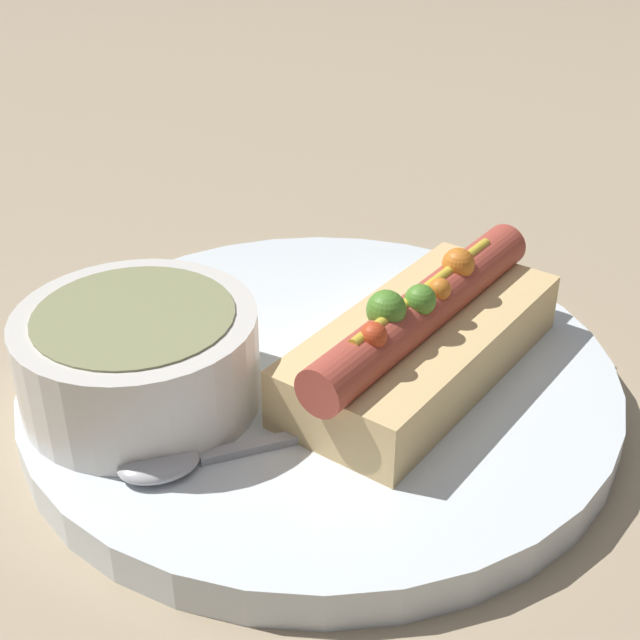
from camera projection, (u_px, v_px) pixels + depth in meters
name	position (u px, v px, depth m)	size (l,w,h in m)	color
ground_plane	(320.00, 397.00, 0.45)	(4.00, 4.00, 0.00)	tan
dinner_plate	(320.00, 381.00, 0.44)	(0.29, 0.29, 0.02)	white
hot_dog	(422.00, 337.00, 0.42)	(0.17, 0.11, 0.06)	#E5C17F
soup_bowl	(138.00, 354.00, 0.40)	(0.11, 0.11, 0.05)	silver
spoon	(203.00, 454.00, 0.37)	(0.11, 0.12, 0.01)	#B7B7BC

